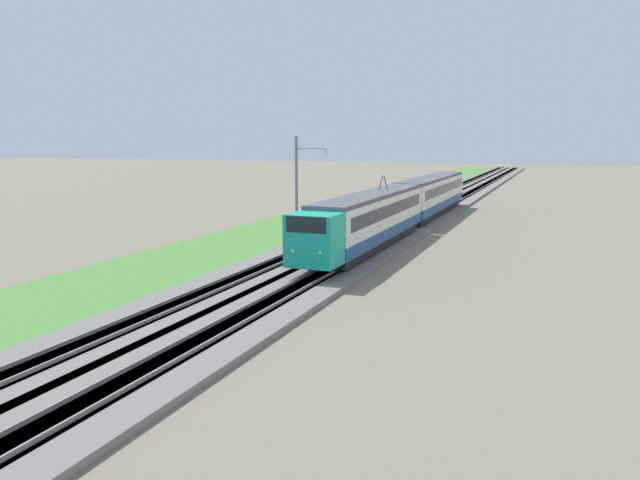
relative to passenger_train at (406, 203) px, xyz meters
name	(u,v)px	position (x,y,z in m)	size (l,w,h in m)	color
ballast_main	(375,222)	(3.66, 3.84, -2.29)	(240.00, 4.40, 0.30)	slate
ballast_adjacent	(415,224)	(3.66, 0.00, -2.29)	(240.00, 4.40, 0.30)	slate
track_main	(375,222)	(3.66, 3.84, -2.28)	(240.00, 1.57, 0.45)	#4C4238
track_adjacent	(415,224)	(3.66, 0.00, -2.28)	(240.00, 1.57, 0.45)	#4C4238
grass_verge	(309,220)	(3.66, 10.47, -2.38)	(240.00, 8.06, 0.12)	#4C8438
passenger_train	(406,203)	(0.00, 0.00, 0.00)	(43.52, 2.85, 5.19)	#19A88E
catenary_mast_mid	(297,188)	(-8.51, 6.39, 1.71)	(0.22, 2.56, 8.03)	slate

